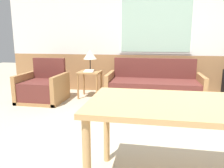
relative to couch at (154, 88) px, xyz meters
name	(u,v)px	position (x,y,z in m)	size (l,w,h in m)	color
ground_plane	(164,146)	(0.12, -2.03, -0.25)	(16.00, 16.00, 0.00)	#B2A58C
wall_back	(160,33)	(0.11, 0.59, 1.12)	(7.20, 0.09, 2.70)	#996B42
couch	(154,88)	(0.00, 0.00, 0.00)	(1.91, 0.82, 0.83)	#9E7042
armchair	(43,89)	(-2.19, -0.51, 0.01)	(0.85, 0.79, 0.84)	#9E7042
side_table	(90,77)	(-1.34, -0.06, 0.20)	(0.46, 0.46, 0.56)	#9E7042
table_lamp	(90,55)	(-1.35, 0.02, 0.65)	(0.28, 0.28, 0.45)	black
book_stack	(89,71)	(-1.33, -0.14, 0.34)	(0.21, 0.14, 0.05)	white
dining_table	(218,114)	(0.45, -2.80, 0.44)	(1.98, 0.80, 0.76)	tan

